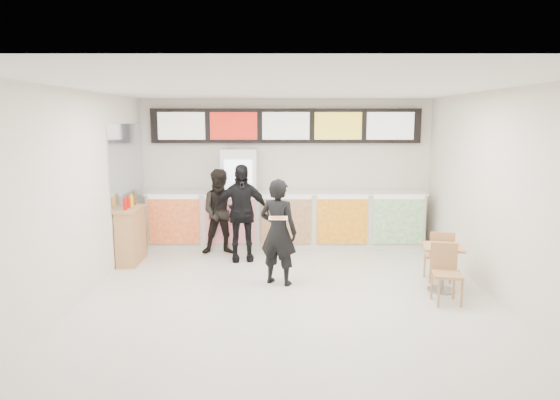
{
  "coord_description": "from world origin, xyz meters",
  "views": [
    {
      "loc": [
        -0.12,
        -6.86,
        2.57
      ],
      "look_at": [
        -0.12,
        1.2,
        1.27
      ],
      "focal_mm": 32.0,
      "sensor_mm": 36.0,
      "label": 1
    }
  ],
  "objects_px": {
    "customer_main": "(278,232)",
    "condiment_ledge": "(131,235)",
    "customer_mid": "(241,213)",
    "service_counter": "(286,219)",
    "cafe_table": "(443,260)",
    "drinks_fridge": "(240,198)",
    "customer_left": "(222,212)"
  },
  "relations": [
    {
      "from": "customer_main",
      "to": "service_counter",
      "type": "bearing_deg",
      "value": -69.66
    },
    {
      "from": "drinks_fridge",
      "to": "customer_left",
      "type": "bearing_deg",
      "value": -118.63
    },
    {
      "from": "customer_main",
      "to": "cafe_table",
      "type": "relative_size",
      "value": 1.14
    },
    {
      "from": "cafe_table",
      "to": "customer_left",
      "type": "bearing_deg",
      "value": 159.49
    },
    {
      "from": "customer_main",
      "to": "customer_left",
      "type": "xyz_separation_m",
      "value": [
        -1.09,
        1.79,
        -0.02
      ]
    },
    {
      "from": "customer_main",
      "to": "customer_left",
      "type": "height_order",
      "value": "customer_main"
    },
    {
      "from": "customer_mid",
      "to": "customer_main",
      "type": "bearing_deg",
      "value": -71.06
    },
    {
      "from": "cafe_table",
      "to": "condiment_ledge",
      "type": "distance_m",
      "value": 5.38
    },
    {
      "from": "customer_left",
      "to": "drinks_fridge",
      "type": "bearing_deg",
      "value": 55.64
    },
    {
      "from": "service_counter",
      "to": "drinks_fridge",
      "type": "height_order",
      "value": "drinks_fridge"
    },
    {
      "from": "customer_left",
      "to": "condiment_ledge",
      "type": "distance_m",
      "value": 1.72
    },
    {
      "from": "drinks_fridge",
      "to": "customer_main",
      "type": "height_order",
      "value": "drinks_fridge"
    },
    {
      "from": "customer_left",
      "to": "cafe_table",
      "type": "xyz_separation_m",
      "value": [
        3.57,
        -2.15,
        -0.34
      ]
    },
    {
      "from": "customer_left",
      "to": "customer_mid",
      "type": "distance_m",
      "value": 0.61
    },
    {
      "from": "drinks_fridge",
      "to": "customer_main",
      "type": "relative_size",
      "value": 1.19
    },
    {
      "from": "customer_mid",
      "to": "service_counter",
      "type": "bearing_deg",
      "value": 41.69
    },
    {
      "from": "customer_left",
      "to": "customer_mid",
      "type": "relative_size",
      "value": 0.93
    },
    {
      "from": "service_counter",
      "to": "customer_main",
      "type": "distance_m",
      "value": 2.36
    },
    {
      "from": "customer_left",
      "to": "customer_mid",
      "type": "xyz_separation_m",
      "value": [
        0.4,
        -0.45,
        0.07
      ]
    },
    {
      "from": "customer_mid",
      "to": "customer_left",
      "type": "bearing_deg",
      "value": 124.12
    },
    {
      "from": "drinks_fridge",
      "to": "condiment_ledge",
      "type": "xyz_separation_m",
      "value": [
        -1.89,
        -1.16,
        -0.48
      ]
    },
    {
      "from": "customer_left",
      "to": "customer_mid",
      "type": "bearing_deg",
      "value": -53.52
    },
    {
      "from": "drinks_fridge",
      "to": "cafe_table",
      "type": "distance_m",
      "value": 4.27
    },
    {
      "from": "customer_main",
      "to": "customer_left",
      "type": "bearing_deg",
      "value": -34.71
    },
    {
      "from": "customer_main",
      "to": "condiment_ledge",
      "type": "distance_m",
      "value": 2.94
    },
    {
      "from": "service_counter",
      "to": "cafe_table",
      "type": "relative_size",
      "value": 3.76
    },
    {
      "from": "drinks_fridge",
      "to": "customer_main",
      "type": "bearing_deg",
      "value": -71.5
    },
    {
      "from": "cafe_table",
      "to": "condiment_ledge",
      "type": "height_order",
      "value": "condiment_ledge"
    },
    {
      "from": "drinks_fridge",
      "to": "customer_left",
      "type": "height_order",
      "value": "drinks_fridge"
    },
    {
      "from": "service_counter",
      "to": "customer_main",
      "type": "height_order",
      "value": "customer_main"
    },
    {
      "from": "drinks_fridge",
      "to": "cafe_table",
      "type": "relative_size",
      "value": 1.35
    },
    {
      "from": "customer_mid",
      "to": "cafe_table",
      "type": "relative_size",
      "value": 1.21
    }
  ]
}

